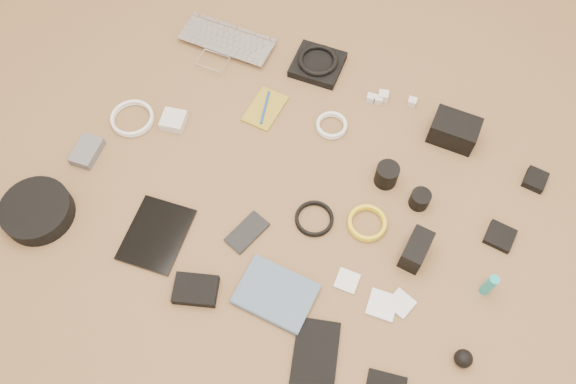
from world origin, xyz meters
The scene contains 32 objects.
laptop centered at (-0.49, 0.37, 0.01)m, with size 0.34×0.24×0.03m, color #BCBDC1.
headphone_pouch centered at (-0.16, 0.49, 0.01)m, with size 0.17×0.16×0.03m, color black.
headphones centered at (-0.16, 0.49, 0.04)m, with size 0.14×0.14×0.02m, color black.
charger_a centered at (0.07, 0.45, 0.01)m, with size 0.03×0.03×0.02m, color silver.
charger_b centered at (0.10, 0.48, 0.02)m, with size 0.03×0.03×0.03m, color silver.
charger_c centered at (0.20, 0.50, 0.01)m, with size 0.03×0.03×0.03m, color silver.
charger_d centered at (0.09, 0.46, 0.01)m, with size 0.03×0.03×0.02m, color silver.
dslr_camera centered at (0.37, 0.44, 0.04)m, with size 0.15×0.10×0.09m, color black.
lens_pouch centered at (0.66, 0.42, 0.01)m, with size 0.06×0.07×0.03m, color black.
notebook_olive centered at (-0.22, 0.24, 0.00)m, with size 0.10×0.16×0.01m, color olive.
pen_blue centered at (-0.22, 0.24, 0.01)m, with size 0.01×0.01×0.13m, color #143EA7.
cable_white_a centered at (0.00, 0.28, 0.01)m, with size 0.10×0.10×0.01m, color white.
lens_a centered at (0.25, 0.19, 0.04)m, with size 0.07×0.07×0.08m, color black.
lens_b centered at (0.37, 0.17, 0.03)m, with size 0.06×0.06×0.06m, color black.
card_reader centered at (0.63, 0.18, 0.01)m, with size 0.08×0.08×0.02m, color black.
power_brick centered at (-0.46, 0.04, 0.02)m, with size 0.08×0.08×0.03m, color silver.
cable_white_b centered at (-0.59, -0.02, 0.01)m, with size 0.14×0.14×0.01m, color white.
cable_black centered at (0.12, -0.04, 0.01)m, with size 0.12×0.12×0.01m, color black.
cable_yellow centered at (0.26, 0.02, 0.01)m, with size 0.12×0.12×0.01m, color yellow.
flash centered at (0.42, 0.00, 0.04)m, with size 0.06×0.11×0.08m, color black.
lens_cleaner centered at (0.64, 0.00, 0.05)m, with size 0.03×0.03×0.10m, color teal.
battery_charger centered at (-0.63, -0.20, 0.02)m, with size 0.07×0.11×0.03m, color #545459.
tablet centered at (-0.27, -0.32, 0.00)m, with size 0.17×0.22×0.01m, color black.
phone centered at (-0.04, -0.18, 0.01)m, with size 0.07×0.13×0.01m, color black.
filter_case_left centered at (0.29, -0.17, 0.00)m, with size 0.06×0.06×0.01m, color silver.
filter_case_mid centered at (0.41, -0.18, 0.01)m, with size 0.08×0.08×0.01m, color silver.
filter_case_right centered at (0.45, -0.15, 0.00)m, with size 0.07×0.07×0.01m, color silver.
air_blower centered at (0.66, -0.22, 0.02)m, with size 0.05×0.05×0.05m, color black.
headphone_case centered at (-0.62, -0.44, 0.03)m, with size 0.21×0.21×0.06m, color black.
drive_case centered at (-0.07, -0.41, 0.02)m, with size 0.12×0.09×0.03m, color black.
paperback centered at (0.14, -0.38, 0.01)m, with size 0.16×0.21×0.02m, color #475E78.
notebook_black_a centered at (0.31, -0.40, 0.01)m, with size 0.12×0.19×0.01m, color black.
Camera 1 is at (0.40, -0.71, 1.55)m, focal length 35.00 mm.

